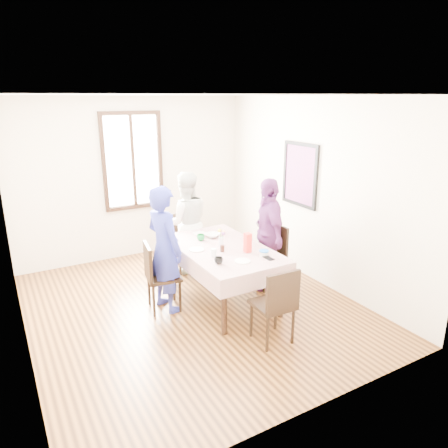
% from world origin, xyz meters
% --- Properties ---
extents(ground, '(4.50, 4.50, 0.00)m').
position_xyz_m(ground, '(0.00, 0.00, 0.00)').
color(ground, '#331C0C').
rests_on(ground, ground).
extents(back_wall, '(4.00, 0.00, 4.00)m').
position_xyz_m(back_wall, '(0.00, 2.25, 1.35)').
color(back_wall, beige).
rests_on(back_wall, ground).
extents(right_wall, '(0.00, 4.50, 4.50)m').
position_xyz_m(right_wall, '(2.00, 0.00, 1.35)').
color(right_wall, beige).
rests_on(right_wall, ground).
extents(window_frame, '(1.02, 0.06, 1.62)m').
position_xyz_m(window_frame, '(0.00, 2.23, 1.65)').
color(window_frame, black).
rests_on(window_frame, back_wall).
extents(window_pane, '(0.90, 0.02, 1.50)m').
position_xyz_m(window_pane, '(0.00, 2.24, 1.65)').
color(window_pane, white).
rests_on(window_pane, back_wall).
extents(art_poster, '(0.04, 0.76, 0.96)m').
position_xyz_m(art_poster, '(1.98, 0.30, 1.55)').
color(art_poster, red).
rests_on(art_poster, right_wall).
extents(dining_table, '(0.94, 1.67, 0.75)m').
position_xyz_m(dining_table, '(0.45, -0.01, 0.38)').
color(dining_table, black).
rests_on(dining_table, ground).
extents(tablecloth, '(1.06, 1.79, 0.01)m').
position_xyz_m(tablecloth, '(0.45, -0.01, 0.76)').
color(tablecloth, '#4F0A0F').
rests_on(tablecloth, dining_table).
extents(chair_left, '(0.48, 0.48, 0.91)m').
position_xyz_m(chair_left, '(-0.34, 0.14, 0.46)').
color(chair_left, black).
rests_on(chair_left, ground).
extents(chair_right, '(0.43, 0.43, 0.91)m').
position_xyz_m(chair_right, '(1.23, 0.04, 0.46)').
color(chair_right, black).
rests_on(chair_right, ground).
extents(chair_far, '(0.46, 0.46, 0.91)m').
position_xyz_m(chair_far, '(0.45, 1.14, 0.46)').
color(chair_far, black).
rests_on(chair_far, ground).
extents(chair_near, '(0.44, 0.44, 0.91)m').
position_xyz_m(chair_near, '(0.45, -1.16, 0.46)').
color(chair_near, black).
rests_on(chair_near, ground).
extents(person_left, '(0.52, 0.68, 1.65)m').
position_xyz_m(person_left, '(-0.32, 0.14, 0.82)').
color(person_left, navy).
rests_on(person_left, ground).
extents(person_far, '(0.90, 0.77, 1.60)m').
position_xyz_m(person_far, '(0.45, 1.12, 0.80)').
color(person_far, beige).
rests_on(person_far, ground).
extents(person_right, '(0.66, 1.02, 1.62)m').
position_xyz_m(person_right, '(1.21, 0.04, 0.81)').
color(person_right, '#652966').
rests_on(person_right, ground).
extents(mug_black, '(0.14, 0.14, 0.08)m').
position_xyz_m(mug_black, '(0.13, -0.49, 0.80)').
color(mug_black, black).
rests_on(mug_black, tablecloth).
extents(mug_flag, '(0.12, 0.12, 0.09)m').
position_xyz_m(mug_flag, '(0.78, -0.10, 0.81)').
color(mug_flag, red).
rests_on(mug_flag, tablecloth).
extents(mug_green, '(0.15, 0.15, 0.09)m').
position_xyz_m(mug_green, '(0.32, 0.38, 0.81)').
color(mug_green, '#0C7226').
rests_on(mug_green, tablecloth).
extents(serving_bowl, '(0.28, 0.28, 0.05)m').
position_xyz_m(serving_bowl, '(0.53, 0.42, 0.79)').
color(serving_bowl, white).
rests_on(serving_bowl, tablecloth).
extents(juice_carton, '(0.08, 0.08, 0.25)m').
position_xyz_m(juice_carton, '(0.65, -0.33, 0.89)').
color(juice_carton, red).
rests_on(juice_carton, tablecloth).
extents(butter_tub, '(0.11, 0.11, 0.05)m').
position_xyz_m(butter_tub, '(0.77, -0.52, 0.79)').
color(butter_tub, white).
rests_on(butter_tub, tablecloth).
extents(jam_jar, '(0.06, 0.06, 0.08)m').
position_xyz_m(jam_jar, '(0.37, -0.15, 0.80)').
color(jam_jar, black).
rests_on(jam_jar, tablecloth).
extents(drinking_glass, '(0.07, 0.07, 0.11)m').
position_xyz_m(drinking_glass, '(0.19, -0.25, 0.81)').
color(drinking_glass, silver).
rests_on(drinking_glass, tablecloth).
extents(smartphone, '(0.08, 0.16, 0.01)m').
position_xyz_m(smartphone, '(0.75, -0.64, 0.77)').
color(smartphone, black).
rests_on(smartphone, tablecloth).
extents(flower_vase, '(0.07, 0.07, 0.13)m').
position_xyz_m(flower_vase, '(0.45, 0.01, 0.83)').
color(flower_vase, silver).
rests_on(flower_vase, tablecloth).
extents(plate_left, '(0.20, 0.20, 0.01)m').
position_xyz_m(plate_left, '(0.11, 0.07, 0.77)').
color(plate_left, white).
rests_on(plate_left, tablecloth).
extents(plate_far, '(0.20, 0.20, 0.01)m').
position_xyz_m(plate_far, '(0.44, 0.64, 0.77)').
color(plate_far, white).
rests_on(plate_far, tablecloth).
extents(plate_near, '(0.20, 0.20, 0.01)m').
position_xyz_m(plate_near, '(0.42, -0.57, 0.77)').
color(plate_near, white).
rests_on(plate_near, tablecloth).
extents(butter_lid, '(0.12, 0.12, 0.01)m').
position_xyz_m(butter_lid, '(0.77, -0.52, 0.82)').
color(butter_lid, blue).
rests_on(butter_lid, butter_tub).
extents(flower_bunch, '(0.09, 0.09, 0.10)m').
position_xyz_m(flower_bunch, '(0.45, 0.01, 0.95)').
color(flower_bunch, yellow).
rests_on(flower_bunch, flower_vase).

